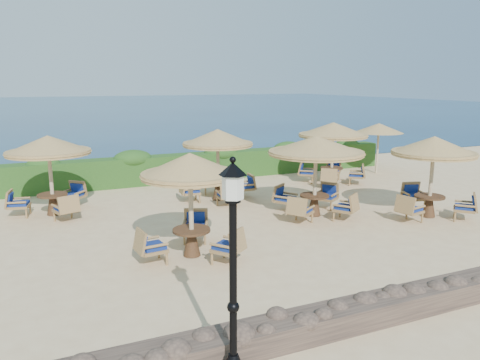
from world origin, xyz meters
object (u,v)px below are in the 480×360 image
Objects in this scene: cafe_set_1 at (316,159)px; extra_parasol at (379,128)px; cafe_set_4 at (218,153)px; lamp_post at (233,284)px; cafe_set_5 at (333,141)px; cafe_set_0 at (190,186)px; cafe_set_2 at (433,160)px; cafe_set_3 at (49,159)px.

extra_parasol is at bearing 36.68° from cafe_set_1.
cafe_set_4 is (-2.14, 3.24, -0.13)m from cafe_set_1.
lamp_post is 1.12× the size of cafe_set_5.
cafe_set_0 is (-11.58, -6.87, -0.35)m from extra_parasol.
lamp_post is at bearing -109.94° from cafe_set_4.
extra_parasol is 8.42m from cafe_set_1.
cafe_set_5 is (9.23, 10.90, 0.31)m from lamp_post.
lamp_post reaches higher than cafe_set_1.
cafe_set_4 is at bearing -168.67° from extra_parasol.
cafe_set_2 is 5.54m from cafe_set_5.
lamp_post is 1.06× the size of cafe_set_1.
cafe_set_4 reaches higher than extra_parasol.
lamp_post is 1.16× the size of cafe_set_4.
cafe_set_5 is at bearing 1.75° from cafe_set_3.
cafe_set_1 is (5.85, 6.97, 0.35)m from lamp_post.
cafe_set_0 is 0.99× the size of cafe_set_3.
lamp_post is at bearing -130.00° from cafe_set_1.
cafe_set_3 and cafe_set_4 have the same top height.
cafe_set_2 is at bearing 1.56° from cafe_set_0.
cafe_set_0 is at bearing -117.83° from cafe_set_4.
cafe_set_4 is at bearing -3.37° from cafe_set_3.
cafe_set_3 is 0.98× the size of cafe_set_4.
cafe_set_0 and cafe_set_2 have the same top height.
cafe_set_3 is (-7.89, 3.58, -0.01)m from cafe_set_1.
cafe_set_2 is (8.20, 0.22, 0.05)m from cafe_set_0.
cafe_set_1 is at bearing -143.32° from extra_parasol.
cafe_set_5 reaches higher than extra_parasol.
cafe_set_4 is at bearing -172.96° from cafe_set_5.
cafe_set_1 is 8.67m from cafe_set_3.
cafe_set_0 reaches higher than extra_parasol.
cafe_set_2 is at bearing -90.06° from cafe_set_5.
cafe_set_2 is 0.99× the size of cafe_set_3.
lamp_post is 10.76m from cafe_set_3.
cafe_set_3 is at bearing 155.22° from cafe_set_2.
cafe_set_4 is (5.75, -0.34, -0.12)m from cafe_set_3.
cafe_set_2 is 0.93× the size of cafe_set_5.
extra_parasol is at bearing 11.33° from cafe_set_4.
cafe_set_0 and cafe_set_3 have the same top height.
cafe_set_2 is 7.36m from cafe_set_4.
cafe_set_1 is 1.13× the size of cafe_set_2.
cafe_set_3 is 0.94× the size of cafe_set_5.
cafe_set_2 and cafe_set_3 have the same top height.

